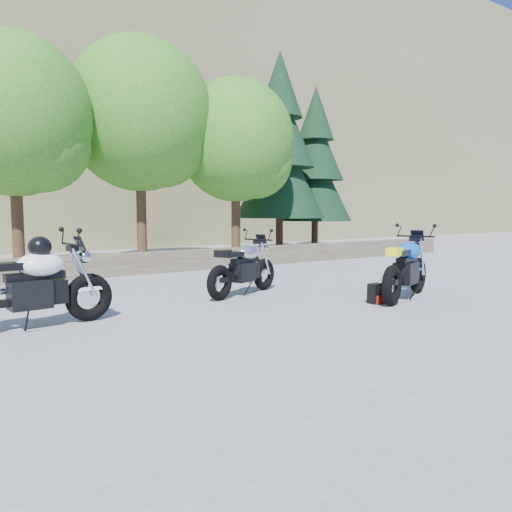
{
  "coord_description": "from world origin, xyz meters",
  "views": [
    {
      "loc": [
        -4.62,
        -5.96,
        1.53
      ],
      "look_at": [
        0.2,
        1.0,
        0.75
      ],
      "focal_mm": 35.0,
      "sensor_mm": 36.0,
      "label": 1
    }
  ],
  "objects_px": {
    "silver_bike": "(244,268)",
    "blue_bike": "(406,269)",
    "backpack": "(376,294)",
    "white_bike": "(30,284)"
  },
  "relations": [
    {
      "from": "blue_bike",
      "to": "backpack",
      "type": "relative_size",
      "value": 6.22
    },
    {
      "from": "white_bike",
      "to": "blue_bike",
      "type": "height_order",
      "value": "white_bike"
    },
    {
      "from": "white_bike",
      "to": "backpack",
      "type": "distance_m",
      "value": 5.2
    },
    {
      "from": "silver_bike",
      "to": "blue_bike",
      "type": "bearing_deg",
      "value": -64.05
    },
    {
      "from": "silver_bike",
      "to": "blue_bike",
      "type": "xyz_separation_m",
      "value": [
        2.08,
        -1.94,
        0.04
      ]
    },
    {
      "from": "backpack",
      "to": "silver_bike",
      "type": "bearing_deg",
      "value": 121.03
    },
    {
      "from": "blue_bike",
      "to": "backpack",
      "type": "bearing_deg",
      "value": 158.38
    },
    {
      "from": "silver_bike",
      "to": "blue_bike",
      "type": "height_order",
      "value": "blue_bike"
    },
    {
      "from": "silver_bike",
      "to": "white_bike",
      "type": "xyz_separation_m",
      "value": [
        -3.69,
        -0.65,
        0.1
      ]
    },
    {
      "from": "white_bike",
      "to": "blue_bike",
      "type": "xyz_separation_m",
      "value": [
        5.77,
        -1.29,
        -0.06
      ]
    }
  ]
}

